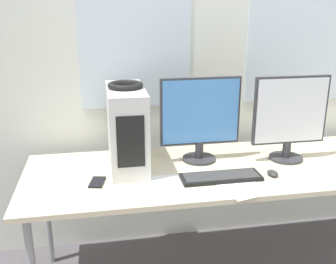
# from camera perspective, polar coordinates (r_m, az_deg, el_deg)

# --- Properties ---
(wall_back) EXTENTS (8.00, 0.07, 2.70)m
(wall_back) POSITION_cam_1_polar(r_m,az_deg,el_deg) (2.69, 7.18, 11.67)
(wall_back) COLOR silver
(wall_back) RESTS_ON ground_plane
(desk) EXTENTS (2.49, 0.79, 0.74)m
(desk) POSITION_cam_1_polar(r_m,az_deg,el_deg) (2.38, 10.28, -5.77)
(desk) COLOR beige
(desk) RESTS_ON ground_plane
(pc_tower) EXTENTS (0.21, 0.50, 0.47)m
(pc_tower) POSITION_cam_1_polar(r_m,az_deg,el_deg) (2.26, -5.99, 0.61)
(pc_tower) COLOR silver
(pc_tower) RESTS_ON desk
(headphones) EXTENTS (0.20, 0.20, 0.03)m
(headphones) POSITION_cam_1_polar(r_m,az_deg,el_deg) (2.20, -6.20, 6.78)
(headphones) COLOR black
(headphones) RESTS_ON pc_tower
(monitor_main) EXTENTS (0.48, 0.20, 0.51)m
(monitor_main) POSITION_cam_1_polar(r_m,az_deg,el_deg) (2.33, 4.70, 2.15)
(monitor_main) COLOR #333338
(monitor_main) RESTS_ON desk
(monitor_right_near) EXTENTS (0.46, 0.20, 0.52)m
(monitor_right_near) POSITION_cam_1_polar(r_m,az_deg,el_deg) (2.44, 17.28, 2.17)
(monitor_right_near) COLOR #333338
(monitor_right_near) RESTS_ON desk
(keyboard) EXTENTS (0.44, 0.14, 0.02)m
(keyboard) POSITION_cam_1_polar(r_m,az_deg,el_deg) (2.17, 7.68, -6.49)
(keyboard) COLOR black
(keyboard) RESTS_ON desk
(mouse) EXTENTS (0.06, 0.08, 0.03)m
(mouse) POSITION_cam_1_polar(r_m,az_deg,el_deg) (2.27, 14.95, -5.80)
(mouse) COLOR #2D2D2D
(mouse) RESTS_ON desk
(cell_phone) EXTENTS (0.10, 0.14, 0.01)m
(cell_phone) POSITION_cam_1_polar(r_m,az_deg,el_deg) (2.14, -10.22, -7.18)
(cell_phone) COLOR black
(cell_phone) RESTS_ON desk
(paper_sheet_left) EXTENTS (0.28, 0.34, 0.00)m
(paper_sheet_left) POSITION_cam_1_polar(r_m,az_deg,el_deg) (2.12, 10.23, -7.63)
(paper_sheet_left) COLOR white
(paper_sheet_left) RESTS_ON desk
(paper_sheet_front) EXTENTS (0.21, 0.30, 0.00)m
(paper_sheet_front) POSITION_cam_1_polar(r_m,az_deg,el_deg) (2.07, -0.62, -8.00)
(paper_sheet_front) COLOR white
(paper_sheet_front) RESTS_ON desk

